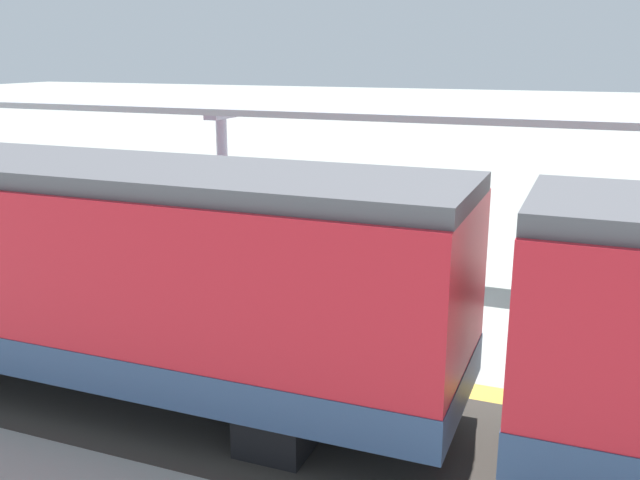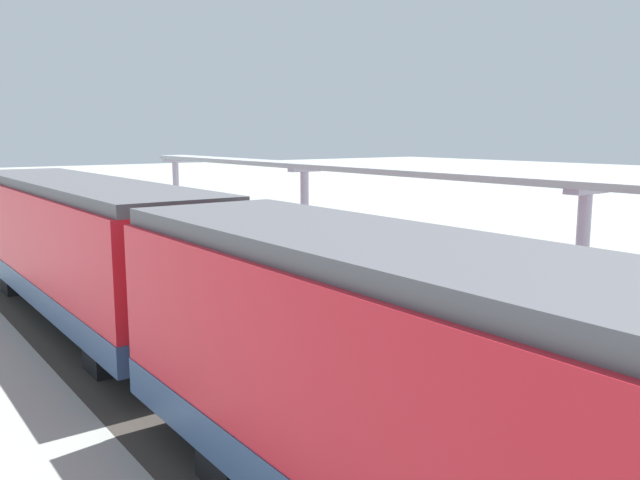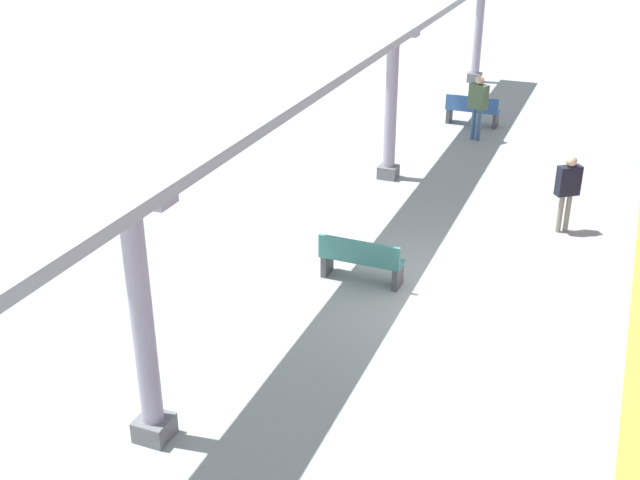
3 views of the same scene
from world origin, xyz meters
The scene contains 14 objects.
ground_plane centered at (0.00, 0.00, 0.00)m, with size 176.00×176.00×0.00m, color #999F97.
tactile_edge_strip centered at (-3.03, 0.00, 0.00)m, with size 0.52×38.66×0.01m, color gold.
trackbed centered at (-4.90, 0.00, 0.00)m, with size 3.20×50.66×0.01m, color #38332D.
train_near_carriage centered at (-4.89, -9.49, 1.83)m, with size 2.65×12.47×3.48m.
train_far_carriage centered at (-4.89, 3.55, 1.83)m, with size 2.65×12.47×3.48m.
canopy_pillar_second centered at (2.85, -5.12, 1.77)m, with size 1.10×0.44×3.48m.
canopy_pillar_third centered at (2.85, 5.01, 1.77)m, with size 1.10×0.44×3.48m.
canopy_pillar_fourth centered at (2.85, 15.30, 1.77)m, with size 1.10×0.44×3.48m.
canopy_beam centered at (2.85, 0.17, 3.56)m, with size 1.20×31.06×0.16m, color #A8AAB2.
bench_mid_platform centered at (1.69, 10.23, 0.44)m, with size 1.52×0.52×0.86m.
bench_far_end centered at (1.76, 0.01, 0.44)m, with size 1.50×0.45×0.86m.
trash_bin centered at (1.49, 16.27, 0.48)m, with size 0.48×0.48×0.95m, color #2E2126.
platform_info_sign centered at (0.07, 8.99, 1.33)m, with size 0.56×0.10×2.20m.
passenger_waiting_near_edge centered at (-1.34, -3.54, 1.01)m, with size 0.50×0.45×1.62m.
Camera 2 is at (-9.49, -12.66, 4.55)m, focal length 36.55 mm.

